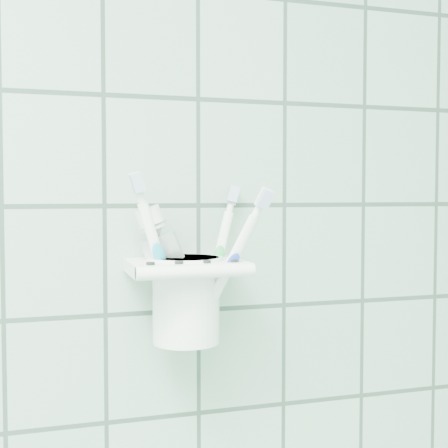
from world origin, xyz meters
The scene contains 6 objects.
holder_bracket centered at (0.65, 1.15, 1.31)m, with size 0.13×0.10×0.04m.
cup centered at (0.65, 1.16, 1.28)m, with size 0.08×0.08×0.10m.
toothbrush_pink centered at (0.64, 1.15, 1.33)m, with size 0.06×0.02×0.19m.
toothbrush_blue centered at (0.67, 1.16, 1.32)m, with size 0.06×0.04×0.18m.
toothbrush_orange centered at (0.65, 1.14, 1.32)m, with size 0.07×0.05×0.18m.
toothpaste_tube centered at (0.66, 1.16, 1.32)m, with size 0.08×0.04×0.17m.
Camera 1 is at (0.48, 0.47, 1.39)m, focal length 50.00 mm.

